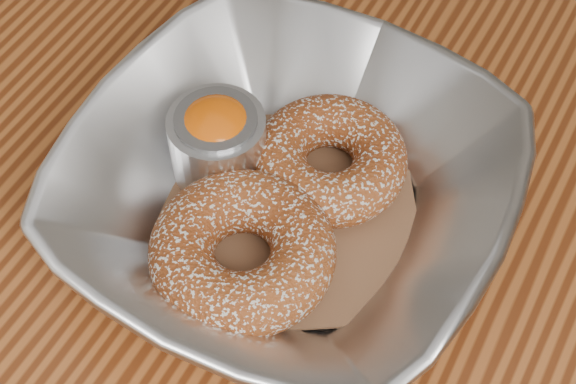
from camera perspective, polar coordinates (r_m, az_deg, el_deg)
The scene contains 5 objects.
serving_bowl at distance 0.48m, azimuth 0.00°, elevation -0.05°, with size 0.24×0.24×0.06m, color silver.
parchment at distance 0.50m, azimuth 0.00°, elevation -1.39°, with size 0.14×0.14×0.00m, color brown.
donut_back at distance 0.50m, azimuth 2.72°, elevation 2.12°, with size 0.09×0.09×0.03m, color brown.
donut_front at distance 0.46m, azimuth -2.96°, elevation -3.86°, with size 0.10×0.10×0.03m, color brown.
ramekin at distance 0.50m, azimuth -4.56°, elevation 3.31°, with size 0.06×0.06×0.05m.
Camera 1 is at (0.15, -0.16, 1.17)m, focal length 55.00 mm.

